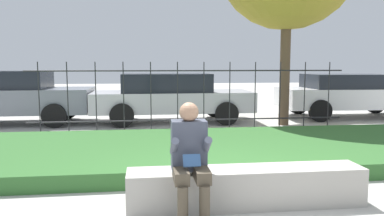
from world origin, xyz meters
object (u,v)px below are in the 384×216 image
(car_parked_center, at_px, (171,96))
(car_parked_right, at_px, (349,94))
(stone_bench, at_px, (246,189))
(person_seated_reader, at_px, (190,156))
(car_parked_left, at_px, (8,96))

(car_parked_center, xyz_separation_m, car_parked_right, (5.70, 0.26, -0.01))
(stone_bench, bearing_deg, person_seated_reader, -159.37)
(car_parked_center, height_order, car_parked_left, car_parked_left)
(car_parked_left, bearing_deg, car_parked_center, -2.08)
(person_seated_reader, relative_size, car_parked_center, 0.27)
(stone_bench, xyz_separation_m, car_parked_center, (-0.43, 6.71, 0.55))
(stone_bench, bearing_deg, car_parked_center, 93.65)
(car_parked_right, bearing_deg, stone_bench, -124.43)
(car_parked_right, distance_m, car_parked_left, 10.26)
(stone_bench, xyz_separation_m, car_parked_left, (-4.99, 6.86, 0.59))
(stone_bench, height_order, car_parked_left, car_parked_left)
(stone_bench, relative_size, car_parked_left, 0.62)
(car_parked_center, bearing_deg, car_parked_left, 177.49)
(stone_bench, distance_m, car_parked_left, 8.51)
(car_parked_center, bearing_deg, stone_bench, -87.00)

